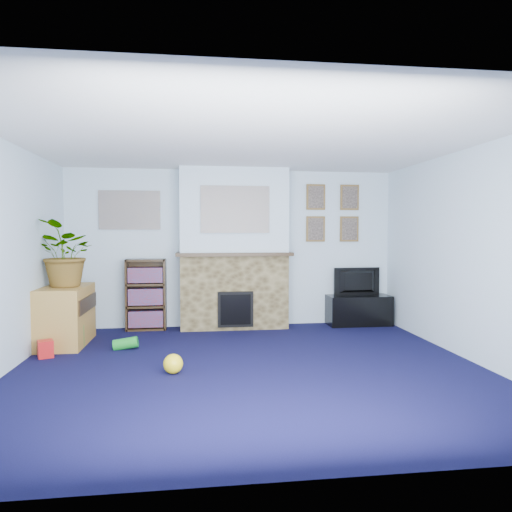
{
  "coord_description": "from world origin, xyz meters",
  "views": [
    {
      "loc": [
        -0.54,
        -4.78,
        1.45
      ],
      "look_at": [
        0.18,
        0.84,
        1.15
      ],
      "focal_mm": 32.0,
      "sensor_mm": 36.0,
      "label": 1
    }
  ],
  "objects": [
    {
      "name": "floor",
      "position": [
        0.0,
        0.0,
        0.0
      ],
      "size": [
        5.0,
        4.5,
        0.01
      ],
      "primitive_type": "cube",
      "color": "black",
      "rests_on": "ground"
    },
    {
      "name": "ceiling",
      "position": [
        0.0,
        0.0,
        2.4
      ],
      "size": [
        5.0,
        4.5,
        0.01
      ],
      "primitive_type": "cube",
      "color": "white",
      "rests_on": "wall_back"
    },
    {
      "name": "wall_back",
      "position": [
        0.0,
        2.25,
        1.2
      ],
      "size": [
        5.0,
        0.04,
        2.4
      ],
      "primitive_type": "cube",
      "color": "silver",
      "rests_on": "ground"
    },
    {
      "name": "wall_front",
      "position": [
        0.0,
        -2.25,
        1.2
      ],
      "size": [
        5.0,
        0.04,
        2.4
      ],
      "primitive_type": "cube",
      "color": "silver",
      "rests_on": "ground"
    },
    {
      "name": "wall_right",
      "position": [
        2.5,
        0.0,
        1.2
      ],
      "size": [
        0.04,
        4.5,
        2.4
      ],
      "primitive_type": "cube",
      "color": "silver",
      "rests_on": "ground"
    },
    {
      "name": "chimney_breast",
      "position": [
        0.0,
        2.05,
        1.18
      ],
      "size": [
        1.72,
        0.5,
        2.4
      ],
      "color": "brown",
      "rests_on": "ground"
    },
    {
      "name": "collage_main",
      "position": [
        0.0,
        1.84,
        1.78
      ],
      "size": [
        1.0,
        0.03,
        0.68
      ],
      "primitive_type": "cube",
      "color": "gray",
      "rests_on": "chimney_breast"
    },
    {
      "name": "collage_left",
      "position": [
        -1.55,
        2.23,
        1.78
      ],
      "size": [
        0.9,
        0.03,
        0.58
      ],
      "primitive_type": "cube",
      "color": "gray",
      "rests_on": "wall_back"
    },
    {
      "name": "portrait_tl",
      "position": [
        1.3,
        2.23,
        2.0
      ],
      "size": [
        0.3,
        0.03,
        0.4
      ],
      "primitive_type": "cube",
      "color": "brown",
      "rests_on": "wall_back"
    },
    {
      "name": "portrait_tr",
      "position": [
        1.85,
        2.23,
        2.0
      ],
      "size": [
        0.3,
        0.03,
        0.4
      ],
      "primitive_type": "cube",
      "color": "brown",
      "rests_on": "wall_back"
    },
    {
      "name": "portrait_bl",
      "position": [
        1.3,
        2.23,
        1.5
      ],
      "size": [
        0.3,
        0.03,
        0.4
      ],
      "primitive_type": "cube",
      "color": "brown",
      "rests_on": "wall_back"
    },
    {
      "name": "portrait_br",
      "position": [
        1.85,
        2.23,
        1.5
      ],
      "size": [
        0.3,
        0.03,
        0.4
      ],
      "primitive_type": "cube",
      "color": "brown",
      "rests_on": "wall_back"
    },
    {
      "name": "tv_stand",
      "position": [
        1.95,
        2.03,
        0.23
      ],
      "size": [
        0.98,
        0.41,
        0.46
      ],
      "primitive_type": "cube",
      "color": "black",
      "rests_on": "ground"
    },
    {
      "name": "television",
      "position": [
        1.95,
        2.05,
        0.68
      ],
      "size": [
        0.75,
        0.13,
        0.43
      ],
      "primitive_type": "imported",
      "rotation": [
        0.0,
        0.0,
        3.19
      ],
      "color": "black",
      "rests_on": "tv_stand"
    },
    {
      "name": "bookshelf",
      "position": [
        -1.31,
        2.11,
        0.5
      ],
      "size": [
        0.58,
        0.28,
        1.05
      ],
      "color": "black",
      "rests_on": "ground"
    },
    {
      "name": "sideboard",
      "position": [
        -2.24,
        1.31,
        0.35
      ],
      "size": [
        0.54,
        0.97,
        0.75
      ],
      "primitive_type": "cube",
      "color": "#AD8037",
      "rests_on": "ground"
    },
    {
      "name": "potted_plant",
      "position": [
        -2.19,
        1.26,
        1.18
      ],
      "size": [
        1.0,
        1.02,
        0.86
      ],
      "primitive_type": "imported",
      "rotation": [
        0.0,
        0.0,
        5.37
      ],
      "color": "#26661E",
      "rests_on": "sideboard"
    },
    {
      "name": "mantel_clock",
      "position": [
        -0.05,
        2.0,
        1.22
      ],
      "size": [
        0.09,
        0.06,
        0.13
      ],
      "primitive_type": "cube",
      "color": "gold",
      "rests_on": "chimney_breast"
    },
    {
      "name": "mantel_candle",
      "position": [
        0.3,
        2.0,
        1.23
      ],
      "size": [
        0.04,
        0.04,
        0.14
      ],
      "primitive_type": "cylinder",
      "color": "#B2BFC6",
      "rests_on": "chimney_breast"
    },
    {
      "name": "mantel_teddy",
      "position": [
        -0.49,
        2.0,
        1.22
      ],
      "size": [
        0.13,
        0.13,
        0.13
      ],
      "primitive_type": "sphere",
      "color": "gray",
      "rests_on": "chimney_breast"
    },
    {
      "name": "mantel_can",
      "position": [
        0.77,
        2.0,
        1.21
      ],
      "size": [
        0.05,
        0.05,
        0.11
      ],
      "primitive_type": "cylinder",
      "color": "red",
      "rests_on": "chimney_breast"
    },
    {
      "name": "green_crate",
      "position": [
        -2.16,
        1.0,
        0.14
      ],
      "size": [
        0.39,
        0.33,
        0.28
      ],
      "primitive_type": "cube",
      "rotation": [
        0.0,
        0.0,
        -0.14
      ],
      "color": "#198C26",
      "rests_on": "ground"
    },
    {
      "name": "toy_ball",
      "position": [
        -0.8,
        -0.11,
        0.09
      ],
      "size": [
        0.2,
        0.2,
        0.2
      ],
      "primitive_type": "sphere",
      "color": "yellow",
      "rests_on": "ground"
    },
    {
      "name": "toy_block",
      "position": [
        -2.3,
        0.69,
        0.11
      ],
      "size": [
        0.21,
        0.21,
        0.2
      ],
      "primitive_type": "cube",
      "rotation": [
        0.0,
        0.0,
        0.4
      ],
      "color": "red",
      "rests_on": "ground"
    },
    {
      "name": "toy_tube",
      "position": [
        -1.44,
        0.95,
        0.07
      ],
      "size": [
        0.31,
        0.14,
        0.18
      ],
      "primitive_type": "cylinder",
      "rotation": [
        0.0,
        1.43,
        0.0
      ],
      "color": "#198C26",
      "rests_on": "ground"
    }
  ]
}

